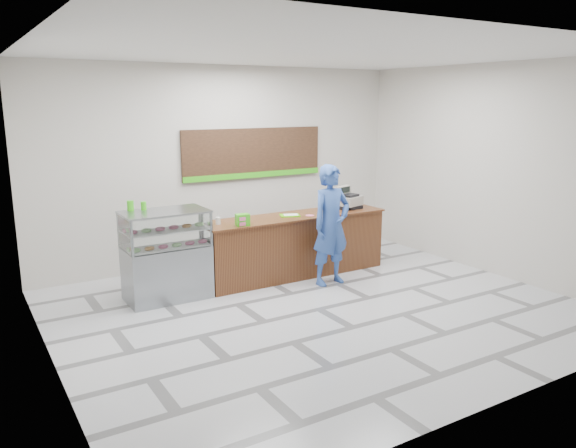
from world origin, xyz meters
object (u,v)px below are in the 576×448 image
serving_tray (290,215)px  customer (331,225)px  display_case (166,255)px  cash_register (347,200)px  sales_counter (294,245)px

serving_tray → customer: size_ratio=0.20×
display_case → cash_register: 3.39m
display_case → cash_register: bearing=1.1°
display_case → cash_register: cash_register is taller
customer → sales_counter: bearing=107.9°
sales_counter → display_case: display_case is taller
display_case → serving_tray: bearing=-0.0°
cash_register → customer: size_ratio=0.27×
customer → cash_register: bearing=36.5°
serving_tray → sales_counter: bearing=22.2°
sales_counter → customer: bearing=-68.2°
cash_register → serving_tray: 1.23m
serving_tray → cash_register: bearing=24.9°
sales_counter → customer: (0.27, -0.67, 0.44)m
display_case → cash_register: size_ratio=2.57×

